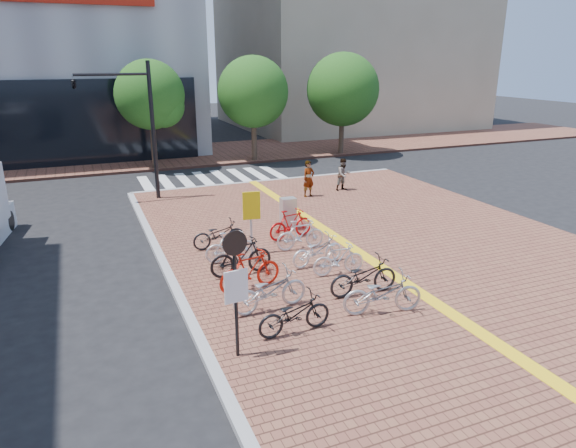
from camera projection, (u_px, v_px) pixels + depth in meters
name	position (u px, v px, depth m)	size (l,w,h in m)	color
ground	(320.00, 281.00, 14.82)	(120.00, 120.00, 0.00)	black
sidewalk	(538.00, 342.00, 11.50)	(14.00, 34.00, 0.15)	brown
tactile_strip	(504.00, 349.00, 11.11)	(0.40, 34.00, 0.01)	yellow
kerb_west	(239.00, 424.00, 8.95)	(0.25, 34.00, 0.15)	gray
kerb_north	(271.00, 181.00, 26.43)	(14.00, 0.25, 0.15)	gray
far_sidewalk	(179.00, 156.00, 33.24)	(70.00, 8.00, 0.15)	brown
building_beige	(346.00, 24.00, 46.68)	(20.00, 18.00, 18.00)	gray
crosswalk	(214.00, 179.00, 27.30)	(7.50, 4.00, 0.01)	silver
street_trees	(270.00, 93.00, 30.71)	(16.20, 4.60, 6.35)	#38281E
bike_0	(294.00, 314.00, 11.63)	(0.63, 1.79, 0.94)	black
bike_1	(270.00, 290.00, 12.68)	(0.69, 1.99, 1.05)	#ABABB0
bike_2	(250.00, 270.00, 13.79)	(0.52, 1.84, 1.10)	red
bike_3	(241.00, 257.00, 14.72)	(0.53, 1.87, 1.12)	black
bike_4	(231.00, 247.00, 15.70)	(0.46, 1.62, 0.98)	silver
bike_5	(219.00, 234.00, 16.88)	(0.61, 1.76, 0.92)	black
bike_6	(382.00, 293.00, 12.52)	(0.70, 2.00, 1.05)	#A3A3A7
bike_7	(364.00, 276.00, 13.53)	(0.68, 1.94, 1.02)	black
bike_8	(339.00, 259.00, 14.76)	(0.45, 1.58, 0.95)	silver
bike_9	(317.00, 250.00, 15.48)	(0.61, 1.76, 0.93)	silver
bike_10	(301.00, 235.00, 16.72)	(0.47, 1.67, 1.00)	silver
bike_11	(291.00, 224.00, 17.73)	(0.49, 1.73, 1.04)	#BA0D0F
pedestrian_a	(309.00, 179.00, 23.01)	(0.60, 0.39, 1.64)	gray
pedestrian_b	(344.00, 174.00, 24.14)	(0.74, 0.57, 1.51)	#505866
utility_box	(288.00, 214.00, 18.66)	(0.54, 0.39, 1.18)	#B7B6BB
yellow_sign	(251.00, 211.00, 16.05)	(0.56, 0.16, 2.05)	#B7B7BC
notice_sign	(236.00, 279.00, 10.29)	(0.52, 0.15, 2.81)	black
traffic_light_pole	(118.00, 106.00, 21.27)	(3.16, 1.22, 5.89)	black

